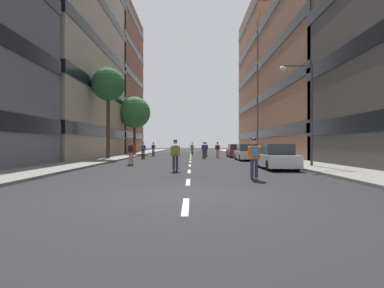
{
  "coord_description": "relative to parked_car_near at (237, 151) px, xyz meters",
  "views": [
    {
      "loc": [
        0.16,
        -9.81,
        1.5
      ],
      "look_at": [
        0.0,
        28.68,
        1.54
      ],
      "focal_mm": 30.12,
      "sensor_mm": 36.0,
      "label": 1
    }
  ],
  "objects": [
    {
      "name": "lane_markings",
      "position": [
        -5.26,
        5.44,
        -0.7
      ],
      "size": [
        0.16,
        72.2,
        0.01
      ],
      "color": "silver",
      "rests_on": "ground_plane"
    },
    {
      "name": "parked_car_near",
      "position": [
        0.0,
        0.0,
        0.0
      ],
      "size": [
        1.82,
        4.4,
        1.52
      ],
      "color": "maroon",
      "rests_on": "ground_plane"
    },
    {
      "name": "building_right_mid",
      "position": [
        12.23,
        -0.33,
        9.34
      ],
      "size": [
        15.32,
        21.45,
        19.9
      ],
      "color": "#9E6B51",
      "rests_on": "ground_plane"
    },
    {
      "name": "street_tree_near",
      "position": [
        -13.43,
        9.25,
        5.4
      ],
      "size": [
        4.56,
        4.56,
        8.26
      ],
      "color": "#4C3823",
      "rests_on": "sidewalk_left"
    },
    {
      "name": "skater_2",
      "position": [
        -9.99,
        3.25,
        0.32
      ],
      "size": [
        0.55,
        0.91,
        1.78
      ],
      "color": "brown",
      "rests_on": "ground_plane"
    },
    {
      "name": "skater_8",
      "position": [
        -10.13,
        -4.39,
        0.32
      ],
      "size": [
        0.56,
        0.92,
        1.78
      ],
      "color": "brown",
      "rests_on": "ground_plane"
    },
    {
      "name": "street_tree_mid",
      "position": [
        -13.43,
        -5.42,
        6.68
      ],
      "size": [
        3.27,
        3.27,
        8.97
      ],
      "color": "#4C3823",
      "rests_on": "sidewalk_left"
    },
    {
      "name": "skater_6",
      "position": [
        -2.48,
        -23.83,
        0.32
      ],
      "size": [
        0.54,
        0.9,
        1.78
      ],
      "color": "brown",
      "rests_on": "ground_plane"
    },
    {
      "name": "skater_0",
      "position": [
        -5.07,
        9.7,
        0.32
      ],
      "size": [
        0.55,
        0.92,
        1.78
      ],
      "color": "brown",
      "rests_on": "ground_plane"
    },
    {
      "name": "skater_3",
      "position": [
        -3.43,
        1.34,
        0.29
      ],
      "size": [
        0.56,
        0.92,
        1.78
      ],
      "color": "brown",
      "rests_on": "ground_plane"
    },
    {
      "name": "parked_car_far",
      "position": [
        0.0,
        -7.43,
        0.0
      ],
      "size": [
        1.82,
        4.4,
        1.52
      ],
      "color": "silver",
      "rests_on": "ground_plane"
    },
    {
      "name": "parked_car_mid",
      "position": [
        0.0,
        -17.93,
        0.0
      ],
      "size": [
        1.82,
        4.4,
        1.52
      ],
      "color": "silver",
      "rests_on": "ground_plane"
    },
    {
      "name": "building_left_mid",
      "position": [
        -22.75,
        -0.33,
        13.87
      ],
      "size": [
        15.32,
        23.41,
        28.95
      ],
      "color": "#B2A893",
      "rests_on": "ground_plane"
    },
    {
      "name": "sidewalk_right",
      "position": [
        2.91,
        7.95,
        -0.63
      ],
      "size": [
        3.43,
        86.79,
        0.14
      ],
      "primitive_type": "cube",
      "color": "gray",
      "rests_on": "ground_plane"
    },
    {
      "name": "skater_4",
      "position": [
        -3.84,
        -3.54,
        0.32
      ],
      "size": [
        0.56,
        0.92,
        1.78
      ],
      "color": "brown",
      "rests_on": "ground_plane"
    },
    {
      "name": "skater_7",
      "position": [
        -9.5,
        -14.22,
        0.32
      ],
      "size": [
        0.56,
        0.92,
        1.78
      ],
      "color": "brown",
      "rests_on": "ground_plane"
    },
    {
      "name": "skater_5",
      "position": [
        -6.03,
        -19.62,
        0.32
      ],
      "size": [
        0.54,
        0.91,
        1.78
      ],
      "color": "brown",
      "rests_on": "ground_plane"
    },
    {
      "name": "building_right_far",
      "position": [
        12.23,
        19.63,
        12.01
      ],
      "size": [
        15.32,
        19.66,
        25.24
      ],
      "color": "#9E6B51",
      "rests_on": "ground_plane"
    },
    {
      "name": "skater_1",
      "position": [
        -2.31,
        -2.24,
        0.32
      ],
      "size": [
        0.55,
        0.91,
        1.78
      ],
      "color": "brown",
      "rests_on": "ground_plane"
    },
    {
      "name": "building_left_far",
      "position": [
        -22.75,
        19.63,
        12.03
      ],
      "size": [
        15.32,
        18.54,
        25.27
      ],
      "color": "brown",
      "rests_on": "ground_plane"
    },
    {
      "name": "streetlamp_right",
      "position": [
        2.2,
        -16.75,
        3.44
      ],
      "size": [
        2.13,
        0.3,
        6.5
      ],
      "color": "#3F3F44",
      "rests_on": "sidewalk_right"
    },
    {
      "name": "sidewalk_left",
      "position": [
        -13.43,
        7.95,
        -0.63
      ],
      "size": [
        3.43,
        86.79,
        0.14
      ],
      "primitive_type": "cube",
      "color": "gray",
      "rests_on": "ground_plane"
    },
    {
      "name": "ground_plane",
      "position": [
        -5.26,
        4.0,
        -0.7
      ],
      "size": [
        189.36,
        189.36,
        0.0
      ],
      "primitive_type": "plane",
      "color": "black"
    }
  ]
}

